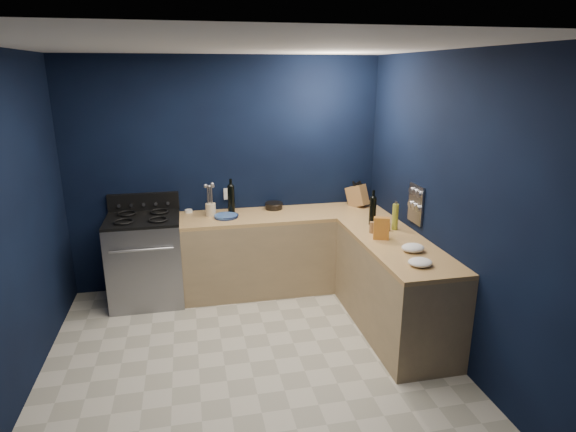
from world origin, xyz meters
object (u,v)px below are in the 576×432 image
object	(u,v)px
plate_stack	(226,216)
utensil_crock	(211,210)
gas_range	(146,261)
knife_block	(357,196)
crouton_bag	(381,228)

from	to	relation	value
plate_stack	utensil_crock	world-z (taller)	utensil_crock
gas_range	knife_block	distance (m)	2.50
plate_stack	crouton_bag	world-z (taller)	crouton_bag
gas_range	knife_block	size ratio (longest dim) A/B	3.84
knife_block	utensil_crock	bearing A→B (deg)	147.99
utensil_crock	gas_range	bearing A→B (deg)	-172.96
plate_stack	utensil_crock	bearing A→B (deg)	145.40
plate_stack	gas_range	bearing A→B (deg)	178.74
utensil_crock	plate_stack	bearing A→B (deg)	-34.60
gas_range	crouton_bag	world-z (taller)	crouton_bag
knife_block	crouton_bag	size ratio (longest dim) A/B	1.12
utensil_crock	crouton_bag	xyz separation A→B (m)	(1.54, -1.10, 0.04)
crouton_bag	utensil_crock	bearing A→B (deg)	163.98
gas_range	knife_block	xyz separation A→B (m)	(2.43, 0.14, 0.56)
plate_stack	utensil_crock	distance (m)	0.20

